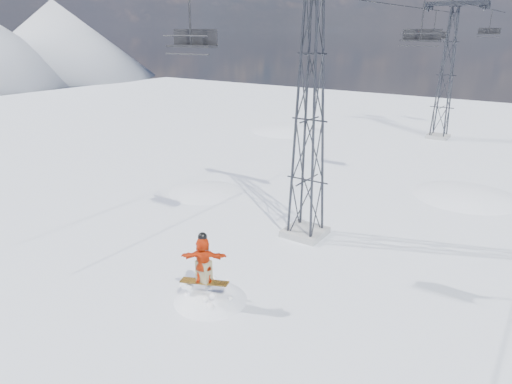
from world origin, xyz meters
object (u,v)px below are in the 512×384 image
lift_tower_near (309,120)px  snowboarder_jump (212,338)px  lift_tower_far (446,76)px  lift_chair_near (192,40)px

lift_tower_near → snowboarder_jump: size_ratio=1.70×
lift_tower_near → lift_tower_far: size_ratio=1.00×
lift_tower_near → lift_chair_near: size_ratio=4.57×
lift_tower_far → lift_chair_near: size_ratio=4.57×
lift_tower_near → lift_chair_near: 6.34m
lift_tower_near → lift_tower_far: same height
lift_tower_near → lift_tower_far: bearing=90.0°
lift_tower_near → lift_tower_far: 25.00m
lift_tower_near → lift_chair_near: bearing=-114.2°
lift_tower_far → snowboarder_jump: lift_tower_far is taller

